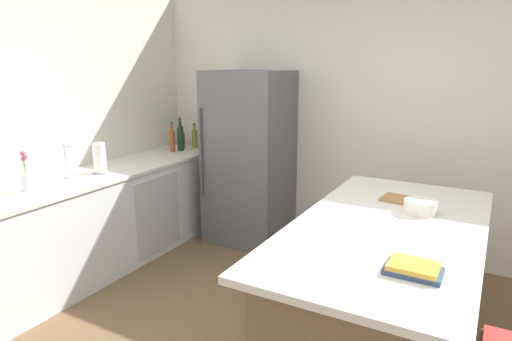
{
  "coord_description": "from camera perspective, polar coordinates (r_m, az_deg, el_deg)",
  "views": [
    {
      "loc": [
        1.03,
        -2.03,
        1.87
      ],
      "look_at": [
        -0.67,
        1.04,
        1.0
      ],
      "focal_mm": 31.07,
      "sensor_mm": 36.0,
      "label": 1
    }
  ],
  "objects": [
    {
      "name": "flower_vase",
      "position": [
        3.81,
        -27.45,
        -0.98
      ],
      "size": [
        0.09,
        0.09,
        0.31
      ],
      "color": "silver",
      "rests_on": "counter_run_left"
    },
    {
      "name": "refrigerator",
      "position": [
        4.6,
        -0.89,
        1.6
      ],
      "size": [
        0.79,
        0.71,
        1.78
      ],
      "color": "#56565B",
      "rests_on": "ground_plane"
    },
    {
      "name": "paper_towel_roll",
      "position": [
        4.15,
        -19.49,
        1.46
      ],
      "size": [
        0.14,
        0.14,
        0.31
      ],
      "color": "gray",
      "rests_on": "counter_run_left"
    },
    {
      "name": "counter_run_left",
      "position": [
        4.36,
        -18.82,
        -5.85
      ],
      "size": [
        0.68,
        2.87,
        0.9
      ],
      "color": "silver",
      "rests_on": "ground_plane"
    },
    {
      "name": "hot_sauce_bottle",
      "position": [
        5.12,
        -9.43,
        3.92
      ],
      "size": [
        0.05,
        0.05,
        0.25
      ],
      "color": "red",
      "rests_on": "counter_run_left"
    },
    {
      "name": "sink_faucet",
      "position": [
        4.05,
        -23.16,
        1.17
      ],
      "size": [
        0.15,
        0.05,
        0.3
      ],
      "color": "silver",
      "rests_on": "counter_run_left"
    },
    {
      "name": "cutting_board",
      "position": [
        3.2,
        18.62,
        -3.64
      ],
      "size": [
        0.32,
        0.23,
        0.02
      ],
      "color": "#9E7042",
      "rests_on": "kitchen_island"
    },
    {
      "name": "vinegar_bottle",
      "position": [
        4.95,
        -10.73,
        3.87
      ],
      "size": [
        0.06,
        0.06,
        0.32
      ],
      "color": "#994C23",
      "rests_on": "counter_run_left"
    },
    {
      "name": "kitchen_island",
      "position": [
        2.92,
        16.05,
        -15.22
      ],
      "size": [
        1.04,
        2.05,
        0.94
      ],
      "color": "#7A6047",
      "rests_on": "ground_plane"
    },
    {
      "name": "olive_oil_bottle",
      "position": [
        5.12,
        -7.89,
        4.15
      ],
      "size": [
        0.06,
        0.06,
        0.28
      ],
      "color": "olive",
      "rests_on": "counter_run_left"
    },
    {
      "name": "cookbook_stack",
      "position": [
        2.17,
        19.61,
        -11.82
      ],
      "size": [
        0.25,
        0.17,
        0.05
      ],
      "color": "#334770",
      "rests_on": "kitchen_island"
    },
    {
      "name": "wall_rear",
      "position": [
        4.44,
        15.43,
        6.03
      ],
      "size": [
        6.0,
        0.1,
        2.6
      ],
      "primitive_type": "cube",
      "color": "silver",
      "rests_on": "ground_plane"
    },
    {
      "name": "wine_bottle",
      "position": [
        5.0,
        -9.7,
        4.17
      ],
      "size": [
        0.07,
        0.07,
        0.36
      ],
      "color": "#19381E",
      "rests_on": "counter_run_left"
    },
    {
      "name": "mixing_bowl",
      "position": [
        2.98,
        20.41,
        -4.4
      ],
      "size": [
        0.2,
        0.2,
        0.09
      ],
      "color": "silver",
      "rests_on": "kitchen_island"
    }
  ]
}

